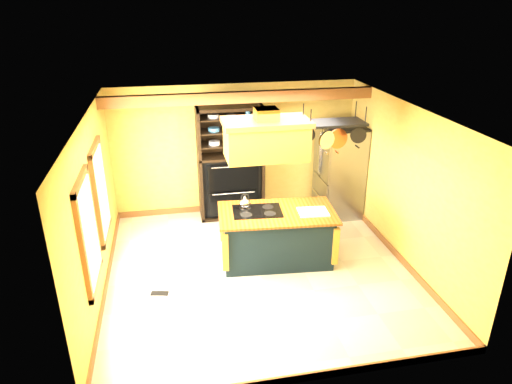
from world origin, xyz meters
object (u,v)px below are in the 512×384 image
object	(u,v)px
kitchen_island	(276,235)
pot_rack	(333,128)
hutch	(231,174)
range_hood	(266,137)
refrigerator	(339,172)

from	to	relation	value
kitchen_island	pot_rack	bearing A→B (deg)	4.90
kitchen_island	hutch	xyz separation A→B (m)	(-0.51, 1.95, 0.43)
kitchen_island	range_hood	world-z (taller)	range_hood
kitchen_island	pot_rack	xyz separation A→B (m)	(0.91, 0.00, 1.85)
range_hood	pot_rack	xyz separation A→B (m)	(1.10, 0.00, 0.09)
pot_rack	range_hood	bearing A→B (deg)	-179.86
refrigerator	hutch	xyz separation A→B (m)	(-2.22, 0.35, -0.02)
kitchen_island	range_hood	distance (m)	1.78
pot_rack	refrigerator	xyz separation A→B (m)	(0.80, 1.60, -1.41)
range_hood	refrigerator	size ratio (longest dim) A/B	0.72
kitchen_island	hutch	distance (m)	2.06
range_hood	pot_rack	bearing A→B (deg)	0.14
kitchen_island	refrigerator	size ratio (longest dim) A/B	1.09
range_hood	hutch	distance (m)	2.39
range_hood	refrigerator	bearing A→B (deg)	40.08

